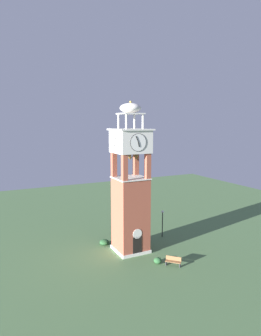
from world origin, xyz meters
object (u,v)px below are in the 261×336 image
at_px(clock_tower, 131,192).
at_px(park_bench, 173,261).
at_px(lamp_post, 162,218).
at_px(trash_bin, 119,236).

relative_size(clock_tower, park_bench, 11.62).
relative_size(lamp_post, trash_bin, 4.36).
distance_m(clock_tower, trash_bin, 7.56).
bearing_deg(park_bench, clock_tower, 112.59).
height_order(clock_tower, lamp_post, clock_tower).
relative_size(clock_tower, trash_bin, 21.19).
xyz_separation_m(park_bench, lamp_post, (3.36, 7.40, 1.97)).
bearing_deg(trash_bin, park_bench, -78.01).
distance_m(park_bench, trash_bin, 9.44).
xyz_separation_m(clock_tower, lamp_post, (5.60, 2.01, -4.45)).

